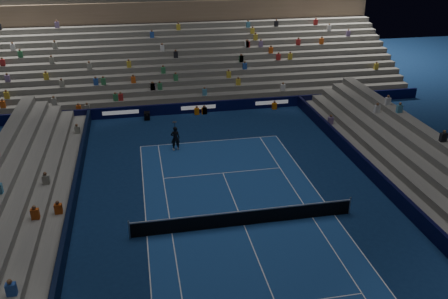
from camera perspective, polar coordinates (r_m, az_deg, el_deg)
name	(u,v)px	position (r m, az deg, el deg)	size (l,w,h in m)	color
ground	(244,225)	(26.80, 2.47, -9.29)	(90.00, 90.00, 0.00)	#0C214A
court_surface	(244,225)	(26.80, 2.47, -9.28)	(10.97, 23.77, 0.01)	navy
sponsor_barrier_far	(198,107)	(42.87, -3.19, 5.21)	(44.00, 0.25, 1.00)	#080932
sponsor_barrier_east	(401,201)	(30.01, 20.93, -5.90)	(0.25, 37.00, 1.00)	black
sponsor_barrier_west	(66,237)	(26.35, -18.86, -10.19)	(0.25, 37.00, 1.00)	black
grandstand_main	(185,52)	(50.99, -4.79, 11.81)	(44.00, 15.20, 11.20)	#63635F
tennis_net	(244,218)	(26.52, 2.49, -8.39)	(12.90, 0.10, 1.10)	#B2B2B7
tennis_player	(175,138)	(35.39, -6.00, 1.40)	(0.69, 0.45, 1.89)	black
broadcast_camera	(147,116)	(41.79, -9.45, 4.11)	(0.52, 0.97, 0.66)	black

